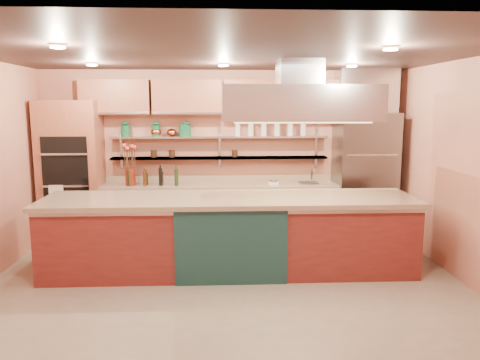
{
  "coord_description": "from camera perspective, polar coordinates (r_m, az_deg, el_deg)",
  "views": [
    {
      "loc": [
        -0.12,
        -5.44,
        2.23
      ],
      "look_at": [
        0.22,
        1.0,
        1.19
      ],
      "focal_mm": 35.0,
      "sensor_mm": 36.0,
      "label": 1
    }
  ],
  "objects": [
    {
      "name": "floor",
      "position": [
        5.88,
        -1.65,
        -13.24
      ],
      "size": [
        6.0,
        5.0,
        0.02
      ],
      "primitive_type": "cube",
      "color": "gray",
      "rests_on": "ground"
    },
    {
      "name": "ceiling",
      "position": [
        5.47,
        -1.79,
        15.14
      ],
      "size": [
        6.0,
        5.0,
        0.02
      ],
      "primitive_type": "cube",
      "color": "black",
      "rests_on": "wall_back"
    },
    {
      "name": "wall_back",
      "position": [
        7.98,
        -2.13,
        3.19
      ],
      "size": [
        6.0,
        0.04,
        2.8
      ],
      "primitive_type": "cube",
      "color": "#BB7258",
      "rests_on": "floor"
    },
    {
      "name": "wall_front",
      "position": [
        3.05,
        -0.64,
        -6.63
      ],
      "size": [
        6.0,
        0.04,
        2.8
      ],
      "primitive_type": "cube",
      "color": "#BB7258",
      "rests_on": "floor"
    },
    {
      "name": "wall_right",
      "position": [
        6.32,
        26.61,
        0.64
      ],
      "size": [
        0.04,
        5.0,
        2.8
      ],
      "primitive_type": "cube",
      "color": "#BB7258",
      "rests_on": "floor"
    },
    {
      "name": "oven_stack",
      "position": [
        8.04,
        -19.82,
        0.89
      ],
      "size": [
        0.95,
        0.64,
        2.3
      ],
      "primitive_type": "cube",
      "color": "#995137",
      "rests_on": "floor"
    },
    {
      "name": "refrigerator",
      "position": [
        8.05,
        14.89,
        0.43
      ],
      "size": [
        0.95,
        0.72,
        2.1
      ],
      "primitive_type": "cube",
      "color": "slate",
      "rests_on": "floor"
    },
    {
      "name": "back_counter",
      "position": [
        7.84,
        -2.42,
        -3.86
      ],
      "size": [
        3.84,
        0.64,
        0.93
      ],
      "primitive_type": "cube",
      "color": "tan",
      "rests_on": "floor"
    },
    {
      "name": "wall_shelf_lower",
      "position": [
        7.86,
        -2.47,
        2.72
      ],
      "size": [
        3.6,
        0.26,
        0.03
      ],
      "primitive_type": "cube",
      "color": "#B9BDC1",
      "rests_on": "wall_back"
    },
    {
      "name": "wall_shelf_upper",
      "position": [
        7.82,
        -2.49,
        5.27
      ],
      "size": [
        3.6,
        0.26,
        0.03
      ],
      "primitive_type": "cube",
      "color": "#B9BDC1",
      "rests_on": "wall_back"
    },
    {
      "name": "upper_cabinets",
      "position": [
        7.76,
        -2.15,
        10.04
      ],
      "size": [
        4.6,
        0.36,
        0.55
      ],
      "primitive_type": "cube",
      "color": "#995137",
      "rests_on": "wall_back"
    },
    {
      "name": "range_hood",
      "position": [
        6.2,
        7.17,
        9.27
      ],
      "size": [
        2.0,
        1.0,
        0.45
      ],
      "primitive_type": "cube",
      "color": "#B9BDC1",
      "rests_on": "ceiling"
    },
    {
      "name": "ceiling_downlights",
      "position": [
        5.66,
        -1.83,
        14.63
      ],
      "size": [
        4.0,
        2.8,
        0.02
      ],
      "primitive_type": "cube",
      "color": "#FFE5A5",
      "rests_on": "ceiling"
    },
    {
      "name": "island",
      "position": [
        6.35,
        -1.23,
        -6.6
      ],
      "size": [
        4.86,
        1.08,
        1.01
      ],
      "primitive_type": "cube",
      "rotation": [
        0.0,
        0.0,
        -0.0
      ],
      "color": "maroon",
      "rests_on": "floor"
    },
    {
      "name": "flower_vase",
      "position": [
        7.8,
        -13.22,
        0.39
      ],
      "size": [
        0.2,
        0.2,
        0.29
      ],
      "primitive_type": "cylinder",
      "rotation": [
        0.0,
        0.0,
        0.3
      ],
      "color": "#5C1A0D",
      "rests_on": "back_counter"
    },
    {
      "name": "oil_bottle_cluster",
      "position": [
        7.74,
        -10.55,
        0.4
      ],
      "size": [
        0.91,
        0.58,
        0.28
      ],
      "primitive_type": "cube",
      "rotation": [
        0.0,
        0.0,
        0.4
      ],
      "color": "black",
      "rests_on": "back_counter"
    },
    {
      "name": "kitchen_scale",
      "position": [
        7.75,
        4.09,
        -0.18
      ],
      "size": [
        0.16,
        0.12,
        0.09
      ],
      "primitive_type": "cube",
      "rotation": [
        0.0,
        0.0,
        -0.02
      ],
      "color": "silver",
      "rests_on": "back_counter"
    },
    {
      "name": "bar_faucet",
      "position": [
        7.94,
        8.73,
        0.48
      ],
      "size": [
        0.04,
        0.04,
        0.23
      ],
      "primitive_type": "cylinder",
      "rotation": [
        0.0,
        0.0,
        -0.17
      ],
      "color": "white",
      "rests_on": "back_counter"
    },
    {
      "name": "copper_kettle",
      "position": [
        7.85,
        -8.33,
        5.77
      ],
      "size": [
        0.19,
        0.19,
        0.13
      ],
      "primitive_type": "ellipsoid",
      "rotation": [
        0.0,
        0.0,
        -0.22
      ],
      "color": "#BA4F2A",
      "rests_on": "wall_shelf_upper"
    },
    {
      "name": "green_canister",
      "position": [
        7.83,
        -6.85,
        6.05
      ],
      "size": [
        0.21,
        0.21,
        0.2
      ],
      "primitive_type": "cylinder",
      "rotation": [
        0.0,
        0.0,
        0.33
      ],
      "color": "#104C2A",
      "rests_on": "wall_shelf_upper"
    }
  ]
}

